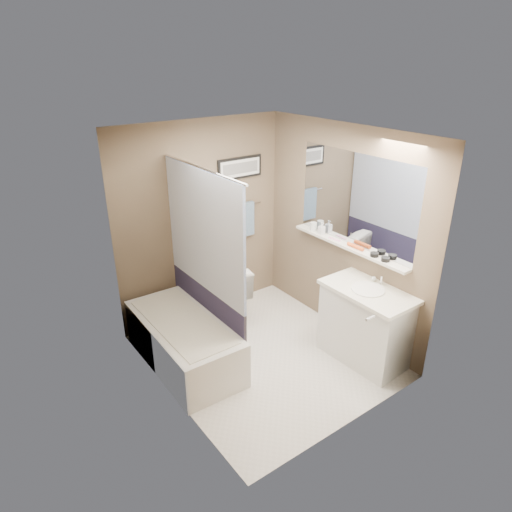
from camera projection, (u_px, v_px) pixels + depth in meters
ground at (264, 355)px, 5.03m from camera, size 2.50×2.50×0.00m
ceiling at (266, 136)px, 4.05m from camera, size 2.20×2.50×0.04m
wall_back at (203, 222)px, 5.44m from camera, size 2.20×0.04×2.40m
wall_front at (358, 308)px, 3.63m from camera, size 2.20×0.04×2.40m
wall_left at (166, 287)px, 3.95m from camera, size 0.04×2.50×2.40m
wall_right at (341, 233)px, 5.12m from camera, size 0.04×2.50×2.40m
tile_surround at (143, 286)px, 4.40m from camera, size 0.02×1.55×2.00m
curtain_rod at (200, 168)px, 4.34m from camera, size 0.02×1.55×0.02m
curtain_upper at (204, 232)px, 4.61m from camera, size 0.03×1.45×1.28m
curtain_lower at (207, 302)px, 4.94m from camera, size 0.03×1.45×0.36m
mirror at (355, 200)px, 4.84m from camera, size 0.02×1.60×1.00m
shelf at (348, 246)px, 5.03m from camera, size 0.12×1.60×0.03m
towel_bar at (241, 206)px, 5.69m from camera, size 0.60×0.02×0.02m
towel at (242, 220)px, 5.75m from camera, size 0.34×0.05×0.44m
art_frame at (240, 168)px, 5.50m from camera, size 0.62×0.02×0.26m
art_mat at (240, 168)px, 5.49m from camera, size 0.56×0.00×0.20m
art_image at (241, 168)px, 5.49m from camera, size 0.50×0.00×0.13m
door at (400, 309)px, 4.00m from camera, size 0.80×0.02×2.00m
door_handle at (370, 318)px, 3.86m from camera, size 0.10×0.02×0.02m
bathtub at (184, 342)px, 4.83m from camera, size 0.74×1.52×0.50m
tub_rim at (182, 322)px, 4.73m from camera, size 0.56×1.36×0.02m
toilet at (227, 291)px, 5.59m from camera, size 0.58×0.82×0.76m
vanity at (365, 326)px, 4.84m from camera, size 0.54×0.92×0.80m
countertop at (368, 291)px, 4.66m from camera, size 0.54×0.96×0.04m
sink_basin at (368, 289)px, 4.65m from camera, size 0.34×0.34×0.01m
faucet_spout at (381, 280)px, 4.74m from camera, size 0.02×0.02×0.10m
faucet_knob at (374, 279)px, 4.82m from camera, size 0.05×0.05×0.05m
candle_bowl_near at (385, 259)px, 4.63m from camera, size 0.09×0.09×0.04m
candle_bowl_far at (374, 255)px, 4.74m from camera, size 0.09×0.09×0.04m
hair_brush_front at (355, 246)px, 4.93m from camera, size 0.04×0.22×0.04m
pink_comb at (335, 239)px, 5.17m from camera, size 0.05×0.16×0.01m
glass_jar at (313, 227)px, 5.41m from camera, size 0.08×0.08×0.10m
soap_bottle at (322, 228)px, 5.30m from camera, size 0.07×0.07×0.14m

